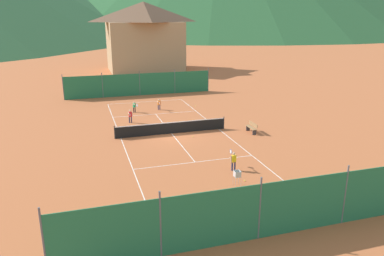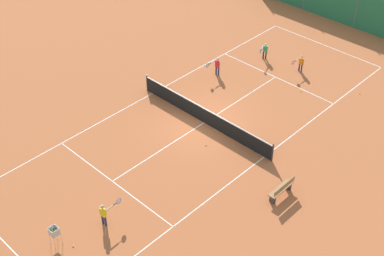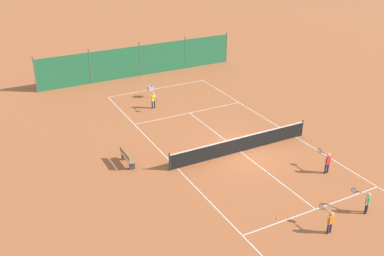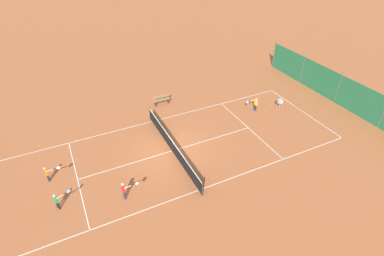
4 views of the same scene
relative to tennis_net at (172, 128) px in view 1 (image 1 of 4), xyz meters
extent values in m
plane|color=#B25B33|center=(0.00, 0.00, -0.50)|extent=(600.00, 600.00, 0.00)
cube|color=white|center=(0.00, 11.90, -0.50)|extent=(8.25, 0.05, 0.01)
cube|color=white|center=(0.00, -11.90, -0.50)|extent=(8.25, 0.05, 0.01)
cube|color=white|center=(-4.10, 0.00, -0.50)|extent=(0.05, 23.85, 0.01)
cube|color=white|center=(4.10, 0.00, -0.50)|extent=(0.05, 23.85, 0.01)
cube|color=white|center=(0.00, 6.40, -0.50)|extent=(8.20, 0.05, 0.01)
cube|color=white|center=(0.00, -6.40, -0.50)|extent=(8.20, 0.05, 0.01)
cube|color=white|center=(0.00, 0.00, -0.50)|extent=(0.05, 12.80, 0.01)
cylinder|color=#2D2D2D|center=(-4.55, 0.00, 0.03)|extent=(0.08, 0.08, 1.06)
cylinder|color=#2D2D2D|center=(4.55, 0.00, 0.03)|extent=(0.08, 0.08, 1.06)
cube|color=black|center=(0.00, 0.00, -0.04)|extent=(9.10, 0.02, 0.91)
cube|color=white|center=(0.00, 0.00, 0.43)|extent=(9.10, 0.04, 0.06)
cube|color=#236B42|center=(0.00, 15.50, 0.80)|extent=(17.20, 0.04, 2.60)
cylinder|color=#59595E|center=(-8.60, 15.50, 0.95)|extent=(0.08, 0.08, 2.90)
cylinder|color=#59595E|center=(-4.30, 15.50, 0.95)|extent=(0.08, 0.08, 2.90)
cylinder|color=#59595E|center=(0.00, 15.50, 0.95)|extent=(0.08, 0.08, 2.90)
cylinder|color=#59595E|center=(4.30, 15.50, 0.95)|extent=(0.08, 0.08, 2.90)
cylinder|color=#59595E|center=(8.60, 15.50, 0.95)|extent=(0.08, 0.08, 2.90)
cube|color=#236B42|center=(0.00, -15.50, 0.80)|extent=(17.20, 0.04, 2.60)
cylinder|color=#59595E|center=(-8.60, -15.50, 0.95)|extent=(0.08, 0.08, 2.90)
cylinder|color=#59595E|center=(-4.30, -15.50, 0.95)|extent=(0.08, 0.08, 2.90)
cylinder|color=#59595E|center=(0.00, -15.50, 0.95)|extent=(0.08, 0.08, 2.90)
cylinder|color=#59595E|center=(4.30, -15.50, 0.95)|extent=(0.08, 0.08, 2.90)
cylinder|color=#23284C|center=(0.78, 8.00, -0.24)|extent=(0.09, 0.09, 0.52)
cylinder|color=#23284C|center=(0.61, 7.99, -0.24)|extent=(0.09, 0.09, 0.52)
cube|color=orange|center=(0.69, 7.99, 0.22)|extent=(0.26, 0.16, 0.40)
sphere|color=tan|center=(0.69, 7.99, 0.52)|extent=(0.16, 0.16, 0.16)
cylinder|color=tan|center=(0.85, 8.00, 0.22)|extent=(0.06, 0.06, 0.40)
cylinder|color=tan|center=(0.55, 7.78, 0.37)|extent=(0.08, 0.40, 0.06)
cylinder|color=black|center=(0.56, 7.49, 0.37)|extent=(0.04, 0.18, 0.03)
torus|color=red|center=(0.58, 7.26, 0.37)|extent=(0.04, 0.28, 0.28)
cylinder|color=silver|center=(0.58, 7.26, 0.37)|extent=(0.02, 0.25, 0.25)
cylinder|color=black|center=(-1.78, 7.73, -0.24)|extent=(0.09, 0.09, 0.52)
cylinder|color=black|center=(-1.93, 7.65, -0.24)|extent=(0.09, 0.09, 0.52)
cube|color=#239E5B|center=(-1.86, 7.69, 0.22)|extent=(0.29, 0.23, 0.40)
sphere|color=beige|center=(-1.86, 7.69, 0.52)|extent=(0.16, 0.16, 0.16)
cylinder|color=beige|center=(-1.71, 7.76, 0.22)|extent=(0.06, 0.06, 0.40)
cylinder|color=beige|center=(-1.91, 7.44, 0.37)|extent=(0.22, 0.39, 0.06)
cylinder|color=black|center=(-1.79, 7.18, 0.37)|extent=(0.10, 0.18, 0.03)
torus|color=#1E4CB2|center=(-1.69, 6.97, 0.37)|extent=(0.14, 0.26, 0.28)
cylinder|color=silver|center=(-1.69, 6.97, 0.37)|extent=(0.11, 0.23, 0.25)
cylinder|color=#23284C|center=(-2.66, 4.15, -0.22)|extent=(0.10, 0.10, 0.56)
cylinder|color=#23284C|center=(-2.84, 4.13, -0.22)|extent=(0.10, 0.10, 0.56)
cube|color=red|center=(-2.75, 4.14, 0.28)|extent=(0.28, 0.17, 0.43)
sphere|color=beige|center=(-2.75, 4.14, 0.61)|extent=(0.17, 0.17, 0.17)
cylinder|color=beige|center=(-2.58, 4.15, 0.28)|extent=(0.06, 0.06, 0.43)
cylinder|color=beige|center=(-2.90, 3.91, 0.45)|extent=(0.09, 0.44, 0.06)
cylinder|color=black|center=(-2.88, 3.60, 0.45)|extent=(0.04, 0.20, 0.03)
torus|color=black|center=(-2.87, 3.36, 0.45)|extent=(0.04, 0.28, 0.28)
cylinder|color=silver|center=(-2.87, 3.36, 0.45)|extent=(0.02, 0.25, 0.25)
cylinder|color=#23284C|center=(1.79, -8.37, -0.22)|extent=(0.10, 0.10, 0.56)
cylinder|color=#23284C|center=(1.97, -8.36, -0.22)|extent=(0.10, 0.10, 0.56)
cube|color=yellow|center=(1.88, -8.37, 0.28)|extent=(0.28, 0.17, 0.43)
sphere|color=tan|center=(1.88, -8.37, 0.61)|extent=(0.17, 0.17, 0.17)
cylinder|color=tan|center=(1.71, -8.38, 0.28)|extent=(0.06, 0.06, 0.43)
cylinder|color=tan|center=(2.04, -8.14, 0.45)|extent=(0.09, 0.44, 0.06)
cylinder|color=black|center=(2.02, -7.82, 0.45)|extent=(0.04, 0.20, 0.03)
torus|color=#1E4CB2|center=(2.01, -7.58, 0.45)|extent=(0.04, 0.28, 0.28)
cylinder|color=silver|center=(2.01, -7.58, 0.45)|extent=(0.02, 0.25, 0.25)
sphere|color=#CCE033|center=(1.38, -1.37, -0.47)|extent=(0.07, 0.07, 0.07)
sphere|color=#CCE033|center=(2.03, 6.14, -0.47)|extent=(0.07, 0.07, 0.07)
sphere|color=#CCE033|center=(4.65, 8.32, -0.47)|extent=(0.07, 0.07, 0.07)
sphere|color=#CCE033|center=(1.89, -10.04, -0.47)|extent=(0.07, 0.07, 0.07)
cylinder|color=#B7B7BC|center=(1.06, -10.57, -0.22)|extent=(0.02, 0.02, 0.55)
cylinder|color=#B7B7BC|center=(1.40, -10.57, -0.22)|extent=(0.02, 0.02, 0.55)
cylinder|color=#B7B7BC|center=(1.06, -10.23, -0.22)|extent=(0.02, 0.02, 0.55)
cylinder|color=#B7B7BC|center=(1.40, -10.23, -0.22)|extent=(0.02, 0.02, 0.55)
cube|color=#B7B7BC|center=(1.23, -10.40, 0.06)|extent=(0.34, 0.34, 0.02)
cube|color=#B7B7BC|center=(1.23, -10.57, 0.22)|extent=(0.34, 0.02, 0.34)
cube|color=#B7B7BC|center=(1.23, -10.23, 0.22)|extent=(0.34, 0.02, 0.34)
cube|color=#B7B7BC|center=(1.06, -10.40, 0.22)|extent=(0.02, 0.34, 0.34)
cube|color=#B7B7BC|center=(1.40, -10.40, 0.22)|extent=(0.02, 0.34, 0.34)
sphere|color=#CCE033|center=(1.30, -10.51, 0.10)|extent=(0.07, 0.07, 0.07)
sphere|color=#CCE033|center=(1.22, -10.35, 0.10)|extent=(0.07, 0.07, 0.07)
sphere|color=#CCE033|center=(1.16, -10.33, 0.10)|extent=(0.07, 0.07, 0.07)
sphere|color=#CCE033|center=(1.32, -10.36, 0.10)|extent=(0.07, 0.07, 0.07)
sphere|color=#CCE033|center=(1.12, -10.40, 0.10)|extent=(0.07, 0.07, 0.07)
sphere|color=#CCE033|center=(1.17, -10.53, 0.10)|extent=(0.07, 0.07, 0.07)
sphere|color=#CCE033|center=(1.12, -10.30, 0.16)|extent=(0.07, 0.07, 0.07)
sphere|color=#CCE033|center=(1.11, -10.40, 0.16)|extent=(0.07, 0.07, 0.07)
sphere|color=#CCE033|center=(1.18, -10.29, 0.16)|extent=(0.07, 0.07, 0.07)
sphere|color=#CCE033|center=(1.11, -10.44, 0.16)|extent=(0.07, 0.07, 0.07)
cube|color=olive|center=(6.30, -1.67, -0.06)|extent=(0.36, 1.50, 0.05)
cube|color=olive|center=(6.46, -1.67, 0.20)|extent=(0.04, 1.50, 0.28)
cube|color=#333338|center=(6.30, -2.27, -0.28)|extent=(0.32, 0.06, 0.44)
cube|color=#333338|center=(6.30, -1.07, -0.28)|extent=(0.32, 0.06, 0.44)
cube|color=tan|center=(4.36, 35.86, 3.50)|extent=(12.00, 9.00, 8.00)
pyramid|color=brown|center=(4.36, 35.86, 9.10)|extent=(13.00, 10.00, 3.20)
camera|label=1|loc=(-6.89, -28.19, 8.89)|focal=35.00mm
camera|label=2|loc=(15.52, -17.10, 16.94)|focal=50.00mm
camera|label=3|loc=(13.24, 19.04, 12.01)|focal=42.00mm
camera|label=4|loc=(-15.14, 5.83, 12.89)|focal=28.00mm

